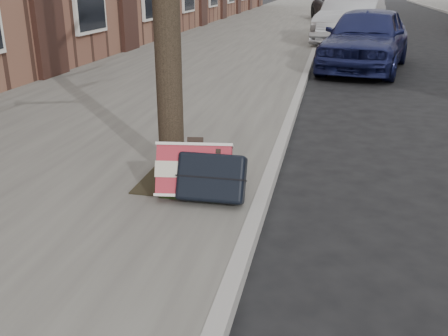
% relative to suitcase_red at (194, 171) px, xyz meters
% --- Properties ---
extents(ground, '(120.00, 120.00, 0.00)m').
position_rel_suitcase_red_xyz_m(ground, '(1.83, -0.84, -0.37)').
color(ground, black).
rests_on(ground, ground).
extents(near_sidewalk, '(5.00, 70.00, 0.12)m').
position_rel_suitcase_red_xyz_m(near_sidewalk, '(-1.87, 14.16, -0.31)').
color(near_sidewalk, slate).
rests_on(near_sidewalk, ground).
extents(dirt_patch, '(0.85, 0.85, 0.02)m').
position_rel_suitcase_red_xyz_m(dirt_patch, '(-0.17, 0.36, -0.24)').
color(dirt_patch, black).
rests_on(dirt_patch, near_sidewalk).
extents(suitcase_red, '(0.69, 0.44, 0.50)m').
position_rel_suitcase_red_xyz_m(suitcase_red, '(0.00, 0.00, 0.00)').
color(suitcase_red, maroon).
rests_on(suitcase_red, near_sidewalk).
extents(suitcase_navy, '(0.58, 0.35, 0.45)m').
position_rel_suitcase_red_xyz_m(suitcase_navy, '(0.17, -0.06, -0.02)').
color(suitcase_navy, black).
rests_on(suitcase_navy, near_sidewalk).
extents(car_near_front, '(2.39, 4.33, 1.39)m').
position_rel_suitcase_red_xyz_m(car_near_front, '(1.80, 7.99, 0.33)').
color(car_near_front, '#151A45').
rests_on(car_near_front, ground).
extents(car_near_mid, '(2.38, 4.77, 1.50)m').
position_rel_suitcase_red_xyz_m(car_near_mid, '(1.58, 12.81, 0.38)').
color(car_near_mid, '#AFB2B7').
rests_on(car_near_mid, ground).
extents(car_near_back, '(3.46, 5.34, 1.37)m').
position_rel_suitcase_red_xyz_m(car_near_back, '(1.46, 21.06, 0.32)').
color(car_near_back, '#313236').
rests_on(car_near_back, ground).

